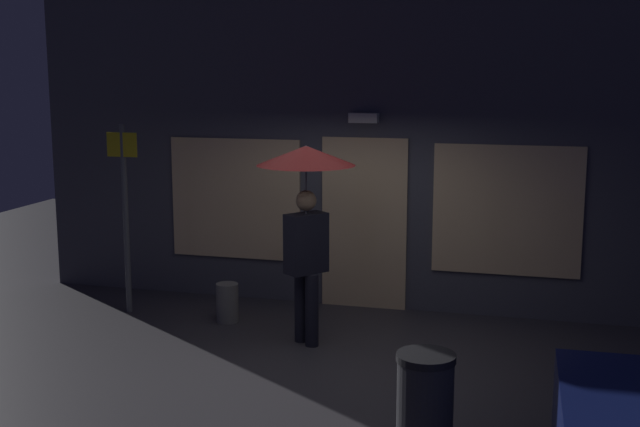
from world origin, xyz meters
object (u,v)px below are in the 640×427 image
Objects in this scene: sidewalk_bollard at (227,303)px; street_sign_post at (125,207)px; person_with_umbrella at (306,190)px; trash_bin at (425,408)px.

street_sign_post is at bearing 177.04° from sidewalk_bollard.
street_sign_post is (-2.52, 0.59, -0.39)m from person_with_umbrella.
person_with_umbrella is at bearing -13.28° from street_sign_post.
person_with_umbrella reaches higher than trash_bin.
trash_bin is (2.82, -2.98, 0.21)m from sidewalk_bollard.
sidewalk_bollard is at bearing 133.45° from trash_bin.
street_sign_post reaches higher than person_with_umbrella.
person_with_umbrella is 2.62m from street_sign_post.
person_with_umbrella reaches higher than sidewalk_bollard.
street_sign_post is 1.76m from sidewalk_bollard.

